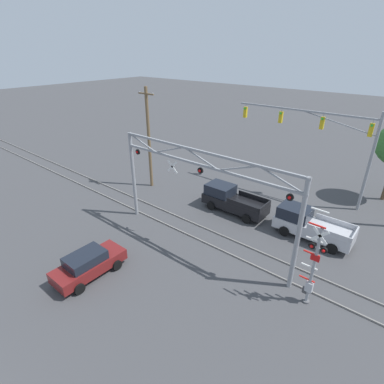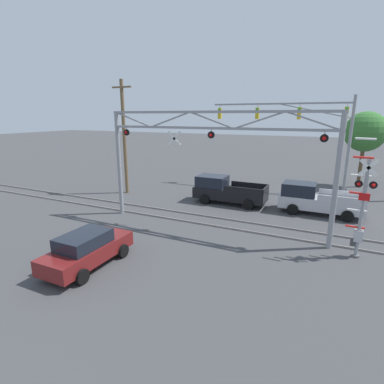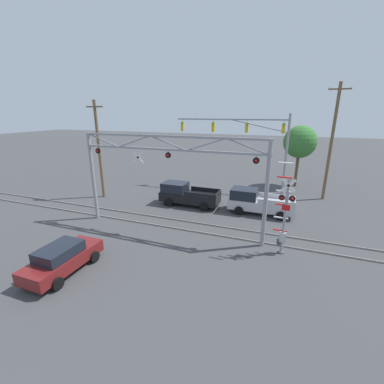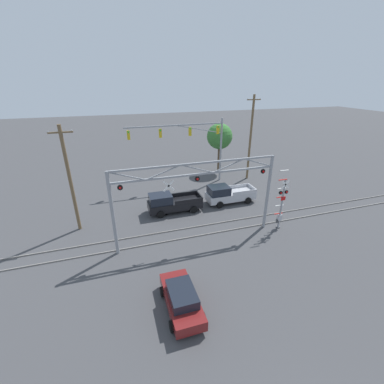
{
  "view_description": "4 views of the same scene",
  "coord_description": "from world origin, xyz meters",
  "px_view_note": "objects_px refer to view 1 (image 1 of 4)",
  "views": [
    {
      "loc": [
        10.26,
        2.07,
        12.09
      ],
      "look_at": [
        -1.1,
        15.97,
        3.37
      ],
      "focal_mm": 28.0,
      "sensor_mm": 36.0,
      "label": 1
    },
    {
      "loc": [
        6.12,
        0.11,
        6.4
      ],
      "look_at": [
        -1.4,
        15.96,
        1.88
      ],
      "focal_mm": 28.0,
      "sensor_mm": 36.0,
      "label": 2
    },
    {
      "loc": [
        7.32,
        0.33,
        8.02
      ],
      "look_at": [
        1.02,
        17.16,
        2.45
      ],
      "focal_mm": 24.0,
      "sensor_mm": 36.0,
      "label": 3
    },
    {
      "loc": [
        -5.81,
        -1.65,
        12.28
      ],
      "look_at": [
        0.67,
        18.87,
        2.72
      ],
      "focal_mm": 24.0,
      "sensor_mm": 36.0,
      "label": 4
    }
  ],
  "objects_px": {
    "pickup_truck_lead": "(231,200)",
    "sedan_waiting": "(88,264)",
    "crossing_signal_mast": "(312,268)",
    "crossing_gantry": "(200,183)",
    "pickup_truck_following": "(309,224)",
    "traffic_signal_span": "(331,136)",
    "utility_pole_left": "(149,138)"
  },
  "relations": [
    {
      "from": "crossing_signal_mast",
      "to": "traffic_signal_span",
      "type": "xyz_separation_m",
      "value": [
        -3.52,
        12.53,
        3.41
      ]
    },
    {
      "from": "crossing_signal_mast",
      "to": "traffic_signal_span",
      "type": "bearing_deg",
      "value": 105.67
    },
    {
      "from": "pickup_truck_following",
      "to": "sedan_waiting",
      "type": "xyz_separation_m",
      "value": [
        -8.42,
        -12.02,
        -0.19
      ]
    },
    {
      "from": "traffic_signal_span",
      "to": "pickup_truck_following",
      "type": "relative_size",
      "value": 2.25
    },
    {
      "from": "crossing_signal_mast",
      "to": "traffic_signal_span",
      "type": "height_order",
      "value": "traffic_signal_span"
    },
    {
      "from": "crossing_gantry",
      "to": "pickup_truck_following",
      "type": "bearing_deg",
      "value": 45.93
    },
    {
      "from": "pickup_truck_lead",
      "to": "utility_pole_left",
      "type": "bearing_deg",
      "value": -175.33
    },
    {
      "from": "traffic_signal_span",
      "to": "pickup_truck_following",
      "type": "distance_m",
      "value": 8.09
    },
    {
      "from": "crossing_gantry",
      "to": "pickup_truck_following",
      "type": "relative_size",
      "value": 2.49
    },
    {
      "from": "pickup_truck_following",
      "to": "crossing_signal_mast",
      "type": "bearing_deg",
      "value": -70.28
    },
    {
      "from": "crossing_signal_mast",
      "to": "pickup_truck_lead",
      "type": "relative_size",
      "value": 1.03
    },
    {
      "from": "traffic_signal_span",
      "to": "sedan_waiting",
      "type": "xyz_separation_m",
      "value": [
        -7.08,
        -18.5,
        -4.85
      ]
    },
    {
      "from": "pickup_truck_lead",
      "to": "traffic_signal_span",
      "type": "bearing_deg",
      "value": 54.0
    },
    {
      "from": "crossing_gantry",
      "to": "traffic_signal_span",
      "type": "height_order",
      "value": "traffic_signal_span"
    },
    {
      "from": "crossing_signal_mast",
      "to": "pickup_truck_lead",
      "type": "xyz_separation_m",
      "value": [
        -8.38,
        5.84,
        -1.25
      ]
    },
    {
      "from": "traffic_signal_span",
      "to": "pickup_truck_following",
      "type": "bearing_deg",
      "value": -78.27
    },
    {
      "from": "pickup_truck_lead",
      "to": "pickup_truck_following",
      "type": "bearing_deg",
      "value": 2.01
    },
    {
      "from": "pickup_truck_lead",
      "to": "sedan_waiting",
      "type": "relative_size",
      "value": 1.27
    },
    {
      "from": "crossing_signal_mast",
      "to": "utility_pole_left",
      "type": "distance_m",
      "value": 17.87
    },
    {
      "from": "pickup_truck_following",
      "to": "utility_pole_left",
      "type": "distance_m",
      "value": 15.26
    },
    {
      "from": "traffic_signal_span",
      "to": "utility_pole_left",
      "type": "xyz_separation_m",
      "value": [
        -13.42,
        -7.39,
        -0.91
      ]
    },
    {
      "from": "sedan_waiting",
      "to": "crossing_signal_mast",
      "type": "bearing_deg",
      "value": 29.37
    },
    {
      "from": "crossing_gantry",
      "to": "pickup_truck_lead",
      "type": "distance_m",
      "value": 6.43
    },
    {
      "from": "traffic_signal_span",
      "to": "utility_pole_left",
      "type": "height_order",
      "value": "utility_pole_left"
    },
    {
      "from": "pickup_truck_following",
      "to": "traffic_signal_span",
      "type": "bearing_deg",
      "value": 101.73
    },
    {
      "from": "crossing_gantry",
      "to": "sedan_waiting",
      "type": "relative_size",
      "value": 3.1
    },
    {
      "from": "traffic_signal_span",
      "to": "pickup_truck_lead",
      "type": "bearing_deg",
      "value": -126.0
    },
    {
      "from": "traffic_signal_span",
      "to": "sedan_waiting",
      "type": "height_order",
      "value": "traffic_signal_span"
    },
    {
      "from": "crossing_gantry",
      "to": "traffic_signal_span",
      "type": "distance_m",
      "value": 12.69
    },
    {
      "from": "crossing_signal_mast",
      "to": "pickup_truck_following",
      "type": "xyz_separation_m",
      "value": [
        -2.17,
        6.06,
        -1.25
      ]
    },
    {
      "from": "traffic_signal_span",
      "to": "sedan_waiting",
      "type": "bearing_deg",
      "value": -110.94
    },
    {
      "from": "crossing_gantry",
      "to": "traffic_signal_span",
      "type": "relative_size",
      "value": 1.11
    }
  ]
}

